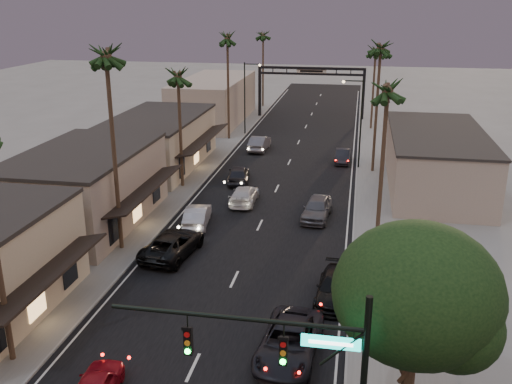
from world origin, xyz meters
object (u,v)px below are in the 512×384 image
at_px(palm_ld, 227,35).
at_px(oncoming_silver, 197,216).
at_px(streetlight_right, 358,116).
at_px(palm_ra, 388,84).
at_px(palm_far, 263,33).
at_px(corner_tree, 418,299).
at_px(arch, 311,79).
at_px(oncoming_pickup, 173,244).
at_px(palm_lc, 178,71).
at_px(palm_rb, 381,44).
at_px(curbside_black, 335,288).
at_px(streetlight_left, 247,92).
at_px(palm_rc, 376,48).
at_px(traffic_signal, 304,366).
at_px(palm_lb, 105,50).
at_px(curbside_near, 289,342).

relative_size(palm_ld, oncoming_silver, 3.03).
bearing_deg(oncoming_silver, streetlight_right, -130.64).
relative_size(palm_ra, palm_far, 1.00).
distance_m(palm_ld, palm_far, 23.02).
bearing_deg(corner_tree, streetlight_right, 93.89).
height_order(arch, palm_far, palm_far).
height_order(palm_ra, oncoming_pickup, palm_ra).
height_order(palm_lc, oncoming_pickup, palm_lc).
height_order(corner_tree, streetlight_right, streetlight_right).
distance_m(corner_tree, palm_rb, 37.12).
distance_m(corner_tree, oncoming_silver, 24.82).
bearing_deg(palm_rb, oncoming_silver, -128.26).
height_order(palm_far, curbside_black, palm_far).
bearing_deg(palm_ra, oncoming_pickup, -170.14).
height_order(palm_ld, palm_ra, palm_ld).
bearing_deg(streetlight_right, corner_tree, -86.11).
height_order(streetlight_left, oncoming_pickup, streetlight_left).
height_order(streetlight_left, palm_rc, palm_rc).
relative_size(traffic_signal, palm_lb, 0.56).
bearing_deg(streetlight_right, palm_rb, -30.76).
height_order(traffic_signal, palm_rc, palm_rc).
relative_size(traffic_signal, oncoming_pickup, 1.45).
xyz_separation_m(traffic_signal, palm_lb, (-14.29, 18.00, 8.30)).
xyz_separation_m(streetlight_right, streetlight_left, (-13.84, 13.00, 0.00)).
xyz_separation_m(arch, oncoming_pickup, (-4.80, -48.33, -4.72)).
bearing_deg(streetlight_right, curbside_near, -94.50).
relative_size(palm_lb, oncoming_silver, 3.24).
bearing_deg(oncoming_pickup, streetlight_left, -79.23).
relative_size(arch, streetlight_right, 1.69).
bearing_deg(oncoming_silver, arch, -103.83).
bearing_deg(palm_far, palm_rc, -39.64).
distance_m(palm_ld, curbside_black, 41.82).
bearing_deg(arch, curbside_near, -85.79).
distance_m(traffic_signal, arch, 66.24).
bearing_deg(palm_rb, palm_ra, -90.00).
distance_m(oncoming_pickup, curbside_black, 11.70).
distance_m(oncoming_pickup, oncoming_silver, 5.50).
height_order(streetlight_left, palm_ld, palm_ld).
relative_size(traffic_signal, streetlight_right, 0.95).
relative_size(palm_rb, oncoming_pickup, 2.42).
bearing_deg(palm_ld, corner_tree, -69.19).
bearing_deg(streetlight_left, palm_ld, -119.25).
relative_size(corner_tree, streetlight_left, 0.98).
xyz_separation_m(corner_tree, oncoming_pickup, (-14.27, 14.22, -5.16)).
bearing_deg(oncoming_pickup, palm_ra, -162.72).
relative_size(palm_lb, palm_lc, 1.25).
bearing_deg(curbside_near, palm_lc, 122.28).
height_order(palm_ld, palm_rc, palm_ld).
distance_m(traffic_signal, streetlight_right, 41.02).
relative_size(palm_ra, curbside_black, 2.62).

